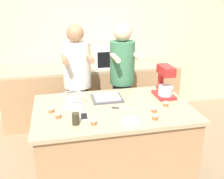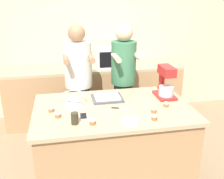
# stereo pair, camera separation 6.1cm
# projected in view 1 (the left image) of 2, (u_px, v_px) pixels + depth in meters

# --- Properties ---
(ground_plane) EXTENTS (16.00, 16.00, 0.00)m
(ground_plane) POSITION_uv_depth(u_px,v_px,m) (113.00, 176.00, 3.08)
(ground_plane) COLOR #937A5B
(back_wall) EXTENTS (10.00, 0.06, 2.70)m
(back_wall) POSITION_uv_depth(u_px,v_px,m) (88.00, 36.00, 4.34)
(back_wall) COLOR beige
(back_wall) RESTS_ON ground_plane
(island_counter) EXTENTS (1.66, 1.06, 0.88)m
(island_counter) POSITION_uv_depth(u_px,v_px,m) (113.00, 143.00, 2.93)
(island_counter) COLOR #A87F56
(island_counter) RESTS_ON ground_plane
(back_counter) EXTENTS (2.80, 0.60, 0.91)m
(back_counter) POSITION_uv_depth(u_px,v_px,m) (93.00, 93.00, 4.33)
(back_counter) COLOR #A87F56
(back_counter) RESTS_ON ground_plane
(person_left) EXTENTS (0.36, 0.52, 1.67)m
(person_left) POSITION_uv_depth(u_px,v_px,m) (78.00, 87.00, 3.40)
(person_left) COLOR #232328
(person_left) RESTS_ON ground_plane
(person_right) EXTENTS (0.34, 0.50, 1.67)m
(person_right) POSITION_uv_depth(u_px,v_px,m) (122.00, 83.00, 3.51)
(person_right) COLOR #33384C
(person_right) RESTS_ON ground_plane
(stand_mixer) EXTENTS (0.20, 0.30, 0.37)m
(stand_mixer) POSITION_uv_depth(u_px,v_px,m) (165.00, 83.00, 3.00)
(stand_mixer) COLOR red
(stand_mixer) RESTS_ON island_counter
(mixing_bowl) EXTENTS (0.23, 0.23, 0.14)m
(mixing_bowl) POSITION_uv_depth(u_px,v_px,m) (73.00, 100.00, 2.77)
(mixing_bowl) COLOR #BCBCC1
(mixing_bowl) RESTS_ON island_counter
(baking_tray) EXTENTS (0.34, 0.28, 0.04)m
(baking_tray) POSITION_uv_depth(u_px,v_px,m) (107.00, 98.00, 2.97)
(baking_tray) COLOR #4C4C51
(baking_tray) RESTS_ON island_counter
(microwave_oven) EXTENTS (0.44, 0.37, 0.30)m
(microwave_oven) POSITION_uv_depth(u_px,v_px,m) (107.00, 57.00, 4.17)
(microwave_oven) COLOR silver
(microwave_oven) RESTS_ON back_counter
(cell_phone) EXTENTS (0.08, 0.15, 0.01)m
(cell_phone) POSITION_uv_depth(u_px,v_px,m) (84.00, 117.00, 2.55)
(cell_phone) COLOR silver
(cell_phone) RESTS_ON island_counter
(drinking_glass) EXTENTS (0.07, 0.07, 0.11)m
(drinking_glass) POSITION_uv_depth(u_px,v_px,m) (76.00, 119.00, 2.40)
(drinking_glass) COLOR #332D1E
(drinking_glass) RESTS_ON island_counter
(small_plate) EXTENTS (0.17, 0.17, 0.02)m
(small_plate) POSITION_uv_depth(u_px,v_px,m) (131.00, 121.00, 2.46)
(small_plate) COLOR white
(small_plate) RESTS_ON island_counter
(knife) EXTENTS (0.21, 0.09, 0.01)m
(knife) POSITION_uv_depth(u_px,v_px,m) (121.00, 108.00, 2.74)
(knife) COLOR #BCBCC1
(knife) RESTS_ON island_counter
(cupcake_0) EXTENTS (0.06, 0.06, 0.06)m
(cupcake_0) POSITION_uv_depth(u_px,v_px,m) (58.00, 115.00, 2.52)
(cupcake_0) COLOR #9E6038
(cupcake_0) RESTS_ON island_counter
(cupcake_1) EXTENTS (0.06, 0.06, 0.06)m
(cupcake_1) POSITION_uv_depth(u_px,v_px,m) (51.00, 110.00, 2.64)
(cupcake_1) COLOR #9E6038
(cupcake_1) RESTS_ON island_counter
(cupcake_2) EXTENTS (0.06, 0.06, 0.06)m
(cupcake_2) POSITION_uv_depth(u_px,v_px,m) (155.00, 117.00, 2.49)
(cupcake_2) COLOR #9E6038
(cupcake_2) RESTS_ON island_counter
(cupcake_3) EXTENTS (0.06, 0.06, 0.06)m
(cupcake_3) POSITION_uv_depth(u_px,v_px,m) (154.00, 110.00, 2.65)
(cupcake_3) COLOR #9E6038
(cupcake_3) RESTS_ON island_counter
(cupcake_4) EXTENTS (0.06, 0.06, 0.06)m
(cupcake_4) POSITION_uv_depth(u_px,v_px,m) (94.00, 122.00, 2.40)
(cupcake_4) COLOR #9E6038
(cupcake_4) RESTS_ON island_counter
(cupcake_5) EXTENTS (0.06, 0.06, 0.06)m
(cupcake_5) POSITION_uv_depth(u_px,v_px,m) (166.00, 104.00, 2.79)
(cupcake_5) COLOR #9E6038
(cupcake_5) RESTS_ON island_counter
(cupcake_6) EXTENTS (0.06, 0.06, 0.06)m
(cupcake_6) POSITION_uv_depth(u_px,v_px,m) (159.00, 86.00, 3.30)
(cupcake_6) COLOR #9E6038
(cupcake_6) RESTS_ON island_counter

